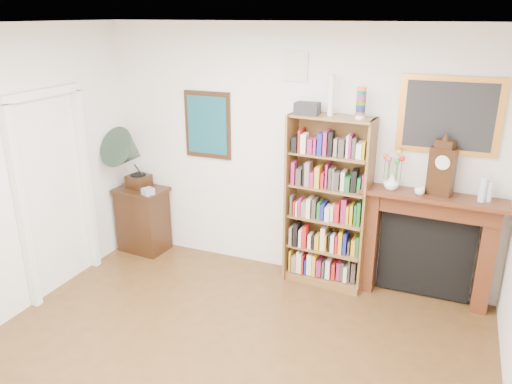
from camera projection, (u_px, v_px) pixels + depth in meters
room at (178, 247)px, 3.33m from camera, size 4.51×5.01×2.81m
door_casing at (54, 177)px, 5.21m from camera, size 0.08×1.02×2.17m
teal_poster at (208, 125)px, 5.78m from camera, size 0.58×0.04×0.78m
small_picture at (296, 67)px, 5.17m from camera, size 0.26×0.04×0.30m
gilt_painting at (449, 116)px, 4.76m from camera, size 0.95×0.04×0.75m
bookshelf at (328, 194)px, 5.31m from camera, size 0.90×0.38×2.18m
side_cabinet at (143, 219)px, 6.31m from camera, size 0.64×0.49×0.83m
fireplace at (427, 237)px, 5.12m from camera, size 1.42×0.39×1.19m
gramophone at (130, 154)px, 5.96m from camera, size 0.59×0.69×0.81m
cd_stack at (148, 191)px, 5.95m from camera, size 0.16×0.16×0.08m
mantel_clock at (442, 169)px, 4.82m from camera, size 0.27×0.20×0.55m
flower_vase at (392, 182)px, 5.02m from camera, size 0.20×0.20×0.16m
teacup at (420, 191)px, 4.90m from camera, size 0.12×0.12×0.08m
bottle_left at (483, 189)px, 4.69m from camera, size 0.07×0.07×0.24m
bottle_right at (489, 191)px, 4.70m from camera, size 0.06×0.06×0.20m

